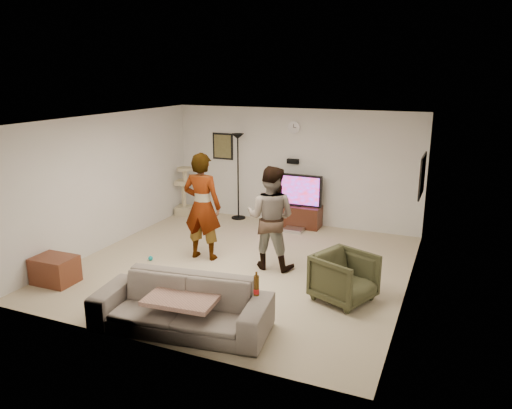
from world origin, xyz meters
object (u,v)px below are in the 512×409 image
at_px(armchair, 344,277).
at_px(person_right, 271,218).
at_px(sofa, 182,305).
at_px(beer_bottle, 256,286).
at_px(side_table, 55,270).
at_px(cat_tree, 184,191).
at_px(person_left, 202,206).
at_px(tv, 296,190).
at_px(floor_lamp, 238,177).
at_px(tv_stand, 295,215).

bearing_deg(armchair, person_right, 84.75).
height_order(sofa, beer_bottle, beer_bottle).
xyz_separation_m(armchair, side_table, (-4.34, -1.17, -0.14)).
relative_size(cat_tree, person_left, 0.59).
distance_m(tv, person_left, 2.61).
height_order(person_right, side_table, person_right).
relative_size(tv, floor_lamp, 0.59).
distance_m(floor_lamp, person_right, 2.96).
bearing_deg(side_table, sofa, -9.86).
distance_m(person_left, person_right, 1.26).
relative_size(tv_stand, floor_lamp, 0.58).
relative_size(cat_tree, side_table, 1.76).
distance_m(floor_lamp, cat_tree, 1.37).
xyz_separation_m(tv, armchair, (1.80, -3.14, -0.45)).
height_order(person_right, armchair, person_right).
distance_m(tv_stand, armchair, 3.62).
relative_size(tv, side_table, 1.77).
xyz_separation_m(person_left, person_right, (1.26, 0.07, -0.08)).
xyz_separation_m(tv, person_left, (-0.91, -2.44, 0.15)).
bearing_deg(tv, beer_bottle, -76.91).
relative_size(floor_lamp, side_table, 2.99).
bearing_deg(tv, sofa, -89.28).
xyz_separation_m(tv_stand, floor_lamp, (-1.37, 0.03, 0.73)).
relative_size(tv_stand, side_table, 1.72).
xyz_separation_m(tv, sofa, (0.06, -4.76, -0.47)).
xyz_separation_m(cat_tree, beer_bottle, (3.78, -4.58, 0.22)).
distance_m(cat_tree, side_table, 4.15).
xyz_separation_m(tv_stand, beer_bottle, (1.11, -4.76, 0.56)).
xyz_separation_m(person_left, sofa, (0.97, -2.32, -0.62)).
height_order(floor_lamp, side_table, floor_lamp).
bearing_deg(side_table, tv, 59.49).
bearing_deg(tv, tv_stand, 0.00).
bearing_deg(tv_stand, armchair, -60.12).
height_order(tv_stand, tv, tv).
bearing_deg(side_table, person_right, 33.88).
bearing_deg(person_left, tv_stand, -113.30).
relative_size(tv_stand, armchair, 1.42).
height_order(tv, person_right, person_right).
bearing_deg(side_table, armchair, 15.14).
height_order(person_right, beer_bottle, person_right).
distance_m(person_left, beer_bottle, 3.08).
bearing_deg(tv_stand, floor_lamp, 178.61).
bearing_deg(tv, cat_tree, -176.14).
relative_size(floor_lamp, armchair, 2.45).
bearing_deg(tv, armchair, -60.12).
distance_m(person_right, beer_bottle, 2.51).
bearing_deg(cat_tree, person_right, -35.93).
xyz_separation_m(tv_stand, sofa, (0.06, -4.76, 0.10)).
bearing_deg(sofa, side_table, 162.65).
bearing_deg(armchair, tv, 52.48).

